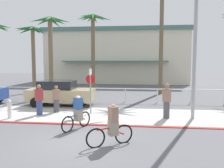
{
  "coord_description": "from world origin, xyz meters",
  "views": [
    {
      "loc": [
        2.06,
        -8.34,
        2.95
      ],
      "look_at": [
        0.45,
        6.0,
        1.57
      ],
      "focal_mm": 37.46,
      "sensor_mm": 36.0,
      "label": 1
    }
  ],
  "objects": [
    {
      "name": "pedestrian_1",
      "position": [
        -2.68,
        4.68,
        0.72
      ],
      "size": [
        0.47,
        0.43,
        1.58
      ],
      "color": "#4C4C51",
      "rests_on": "ground"
    },
    {
      "name": "building_backdrop",
      "position": [
        -1.0,
        26.35,
        3.76
      ],
      "size": [
        19.9,
        10.11,
        7.48
      ],
      "color": "beige",
      "rests_on": "ground"
    },
    {
      "name": "bollard_0",
      "position": [
        -4.57,
        2.92,
        0.52
      ],
      "size": [
        0.2,
        0.2,
        1.0
      ],
      "color": "white",
      "rests_on": "ground"
    },
    {
      "name": "rail_fence",
      "position": [
        0.0,
        8.5,
        0.84
      ],
      "size": [
        20.77,
        0.08,
        1.04
      ],
      "color": "white",
      "rests_on": "ground"
    },
    {
      "name": "palm_tree_3",
      "position": [
        -2.22,
        13.69,
        5.72
      ],
      "size": [
        3.35,
        3.25,
        7.45
      ],
      "color": "brown",
      "rests_on": "ground"
    },
    {
      "name": "pedestrian_0",
      "position": [
        3.55,
        3.89,
        0.86
      ],
      "size": [
        0.47,
        0.42,
        1.83
      ],
      "color": "#4C4C51",
      "rests_on": "ground"
    },
    {
      "name": "cyclist_blue_0",
      "position": [
        -0.58,
        1.53,
        0.69
      ],
      "size": [
        0.9,
        1.64,
        1.5
      ],
      "color": "black",
      "rests_on": "ground"
    },
    {
      "name": "sidewalk_strip",
      "position": [
        0.0,
        4.2,
        0.01
      ],
      "size": [
        44.0,
        4.0,
        0.02
      ],
      "primitive_type": "cube",
      "color": "beige",
      "rests_on": "ground"
    },
    {
      "name": "palm_tree_4",
      "position": [
        4.1,
        13.43,
        7.45
      ],
      "size": [
        3.27,
        3.2,
        9.89
      ],
      "color": "brown",
      "rests_on": "ground"
    },
    {
      "name": "car_tan_1",
      "position": [
        -3.15,
        6.75,
        0.87
      ],
      "size": [
        4.4,
        2.02,
        1.69
      ],
      "color": "tan",
      "rests_on": "ground"
    },
    {
      "name": "ground_plane",
      "position": [
        0.0,
        10.0,
        0.0
      ],
      "size": [
        80.0,
        80.0,
        0.0
      ],
      "primitive_type": "plane",
      "color": "#5B5B60"
    },
    {
      "name": "curb_paint",
      "position": [
        0.0,
        2.2,
        0.01
      ],
      "size": [
        44.0,
        0.24,
        0.03
      ],
      "primitive_type": "cube",
      "color": "maroon",
      "rests_on": "ground"
    },
    {
      "name": "palm_tree_1",
      "position": [
        -7.97,
        13.1,
        4.93
      ],
      "size": [
        3.19,
        3.24,
        6.31
      ],
      "color": "#756047",
      "rests_on": "ground"
    },
    {
      "name": "cyclist_red_1",
      "position": [
        1.16,
        -0.32,
        0.69
      ],
      "size": [
        1.58,
        1.01,
        1.5
      ],
      "color": "black",
      "rests_on": "ground"
    },
    {
      "name": "streetlight_curb",
      "position": [
        4.89,
        3.72,
        4.28
      ],
      "size": [
        0.24,
        2.54,
        7.5
      ],
      "color": "#9EA0A5",
      "rests_on": "ground"
    },
    {
      "name": "pedestrian_2",
      "position": [
        -3.36,
        3.86,
        0.79
      ],
      "size": [
        0.47,
        0.46,
        1.71
      ],
      "color": "#384C7A",
      "rests_on": "ground"
    },
    {
      "name": "palm_tree_2",
      "position": [
        -5.03,
        10.08,
        5.14
      ],
      "size": [
        3.07,
        3.66,
        6.6
      ],
      "color": "#756047",
      "rests_on": "ground"
    },
    {
      "name": "stop_sign_bike_lane",
      "position": [
        -0.6,
        4.48,
        1.68
      ],
      "size": [
        0.52,
        0.56,
        2.56
      ],
      "color": "gray",
      "rests_on": "ground"
    }
  ]
}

